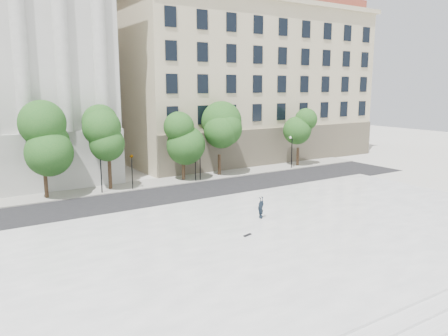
{
  "coord_description": "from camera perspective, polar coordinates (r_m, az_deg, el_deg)",
  "views": [
    {
      "loc": [
        -17.98,
        -19.08,
        10.43
      ],
      "look_at": [
        0.71,
        10.0,
        3.94
      ],
      "focal_mm": 35.0,
      "sensor_mm": 36.0,
      "label": 1
    }
  ],
  "objects": [
    {
      "name": "street_trees",
      "position": [
        45.68,
        -13.1,
        3.56
      ],
      "size": [
        44.66,
        4.61,
        7.58
      ],
      "color": "#382619",
      "rests_on": "ground"
    },
    {
      "name": "person_lying",
      "position": [
        33.74,
        4.82,
        -6.2
      ],
      "size": [
        1.05,
        1.78,
        0.46
      ],
      "primitive_type": "imported",
      "rotation": [
        -1.54,
        0.0,
        0.28
      ],
      "color": "black",
      "rests_on": "plaza"
    },
    {
      "name": "plaza",
      "position": [
        30.25,
        6.13,
        -9.14
      ],
      "size": [
        44.0,
        22.0,
        0.45
      ],
      "primitive_type": "cube",
      "color": "white",
      "rests_on": "ground"
    },
    {
      "name": "traffic_light_east",
      "position": [
        47.76,
        -3.78,
        2.44
      ],
      "size": [
        0.81,
        1.65,
        4.15
      ],
      "color": "black",
      "rests_on": "ground"
    },
    {
      "name": "ground",
      "position": [
        28.22,
        10.01,
        -11.23
      ],
      "size": [
        160.0,
        160.0,
        0.0
      ],
      "primitive_type": "plane",
      "color": "beige",
      "rests_on": "ground"
    },
    {
      "name": "lamp_posts",
      "position": [
        46.25,
        -8.6,
        1.09
      ],
      "size": [
        37.25,
        0.28,
        4.27
      ],
      "color": "black",
      "rests_on": "ground"
    },
    {
      "name": "building_east",
      "position": [
        69.33,
        0.5,
        11.23
      ],
      "size": [
        36.0,
        26.15,
        23.0
      ],
      "color": "#C4B896",
      "rests_on": "ground"
    },
    {
      "name": "traffic_light_west",
      "position": [
        44.71,
        -12.0,
        1.77
      ],
      "size": [
        1.05,
        1.79,
        4.22
      ],
      "color": "black",
      "rests_on": "ground"
    },
    {
      "name": "street",
      "position": [
        42.51,
        -6.67,
        -3.63
      ],
      "size": [
        60.0,
        8.0,
        0.02
      ],
      "primitive_type": "cube",
      "color": "black",
      "rests_on": "ground"
    },
    {
      "name": "far_sidewalk",
      "position": [
        47.82,
        -9.84,
        -2.05
      ],
      "size": [
        60.0,
        4.0,
        0.12
      ],
      "primitive_type": "cube",
      "color": "#9C9990",
      "rests_on": "ground"
    },
    {
      "name": "plaza_steps",
      "position": [
        23.09,
        25.84,
        -17.02
      ],
      "size": [
        44.0,
        3.0,
        0.3
      ],
      "color": "white",
      "rests_on": "ground"
    },
    {
      "name": "skateboard",
      "position": [
        30.0,
        3.09,
        -8.74
      ],
      "size": [
        0.73,
        0.37,
        0.07
      ],
      "primitive_type": "cube",
      "rotation": [
        0.0,
        0.0,
        0.28
      ],
      "color": "black",
      "rests_on": "plaza"
    }
  ]
}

